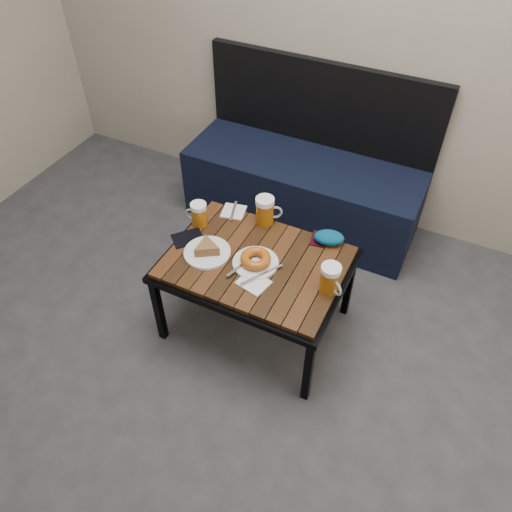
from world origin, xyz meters
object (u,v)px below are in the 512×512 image
at_px(plate_pie, 207,250).
at_px(knit_pouch, 329,238).
at_px(bench, 304,184).
at_px(plate_bagel, 255,260).
at_px(beer_mug_left, 199,214).
at_px(passport_navy, 188,238).
at_px(passport_burgundy, 319,239).
at_px(cafe_table, 256,267).
at_px(beer_mug_right, 330,279).
at_px(beer_mug_centre, 265,211).

xyz_separation_m(plate_pie, knit_pouch, (0.48, 0.32, 0.01)).
bearing_deg(bench, plate_pie, -96.53).
bearing_deg(plate_bagel, beer_mug_left, 160.89).
distance_m(passport_navy, passport_burgundy, 0.63).
bearing_deg(beer_mug_left, cafe_table, 157.98).
bearing_deg(beer_mug_right, plate_pie, -141.12).
relative_size(cafe_table, beer_mug_left, 6.65).
bearing_deg(passport_burgundy, bench, 108.87).
xyz_separation_m(cafe_table, beer_mug_right, (0.36, -0.02, 0.11)).
relative_size(beer_mug_centre, passport_navy, 1.03).
xyz_separation_m(beer_mug_left, knit_pouch, (0.62, 0.15, -0.03)).
bearing_deg(cafe_table, passport_burgundy, 50.95).
relative_size(cafe_table, passport_navy, 5.87).
xyz_separation_m(passport_navy, knit_pouch, (0.62, 0.27, 0.03)).
bearing_deg(passport_navy, bench, 115.95).
distance_m(beer_mug_left, plate_bagel, 0.39).
bearing_deg(cafe_table, knit_pouch, 45.25).
bearing_deg(beer_mug_centre, passport_navy, -165.73).
distance_m(beer_mug_right, passport_burgundy, 0.33).
height_order(plate_pie, passport_burgundy, plate_pie).
xyz_separation_m(beer_mug_left, plate_bagel, (0.37, -0.13, -0.04)).
distance_m(bench, passport_burgundy, 0.74).
bearing_deg(beer_mug_right, beer_mug_centre, -177.76).
bearing_deg(cafe_table, bench, 97.18).
height_order(beer_mug_centre, passport_burgundy, beer_mug_centre).
xyz_separation_m(cafe_table, plate_pie, (-0.22, -0.06, 0.07)).
bearing_deg(passport_burgundy, plate_bagel, -133.63).
relative_size(bench, plate_bagel, 5.33).
distance_m(cafe_table, beer_mug_left, 0.39).
bearing_deg(passport_navy, cafe_table, 43.03).
bearing_deg(beer_mug_left, knit_pouch, -171.81).
distance_m(beer_mug_left, passport_navy, 0.13).
height_order(plate_bagel, knit_pouch, knit_pouch).
bearing_deg(plate_bagel, passport_navy, 178.23).
height_order(bench, beer_mug_centre, bench).
xyz_separation_m(beer_mug_right, plate_bagel, (-0.35, 0.00, -0.05)).
bearing_deg(bench, plate_bagel, -82.47).
xyz_separation_m(bench, beer_mug_left, (-0.25, -0.79, 0.26)).
height_order(beer_mug_left, plate_bagel, beer_mug_left).
xyz_separation_m(beer_mug_centre, plate_bagel, (0.09, -0.28, -0.05)).
height_order(beer_mug_left, passport_burgundy, beer_mug_left).
bearing_deg(plate_pie, passport_burgundy, 36.50).
bearing_deg(cafe_table, passport_navy, -178.14).
bearing_deg(passport_navy, plate_pie, 21.48).
distance_m(plate_pie, passport_burgundy, 0.54).
height_order(bench, beer_mug_right, bench).
height_order(beer_mug_right, passport_navy, beer_mug_right).
relative_size(plate_bagel, passport_navy, 1.84).
relative_size(bench, beer_mug_left, 11.09).
distance_m(beer_mug_right, passport_navy, 0.73).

